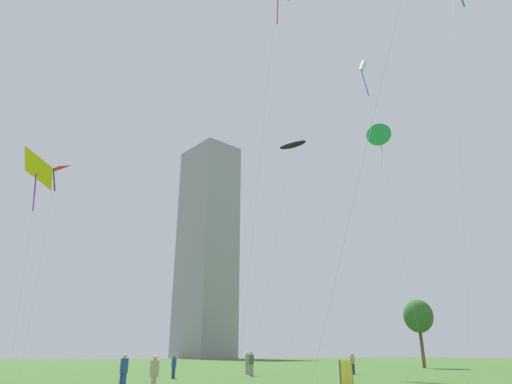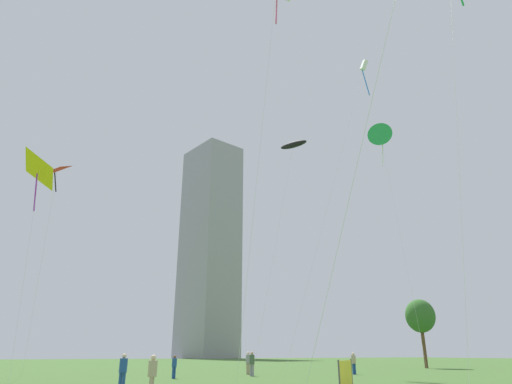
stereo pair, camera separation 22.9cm
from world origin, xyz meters
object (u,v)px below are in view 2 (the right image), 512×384
(person_standing_0, at_px, (354,362))
(person_standing_2, at_px, (123,369))
(kite_flying_7, at_px, (293,145))
(distant_highrise_0, at_px, (210,247))
(kite_flying_0, at_px, (381,138))
(park_tree_0, at_px, (420,316))
(person_standing_4, at_px, (248,361))
(kite_flying_1, at_px, (364,69))
(person_standing_1, at_px, (152,373))
(kite_flying_3, at_px, (40,171))
(person_standing_6, at_px, (174,365))
(person_standing_3, at_px, (252,362))
(event_banner, at_px, (346,374))
(kite_flying_5, at_px, (57,171))

(person_standing_0, bearing_deg, person_standing_2, -156.62)
(kite_flying_7, height_order, distant_highrise_0, distant_highrise_0)
(kite_flying_0, xyz_separation_m, park_tree_0, (12.95, 10.20, -17.48))
(person_standing_4, distance_m, kite_flying_1, 32.15)
(person_standing_1, bearing_deg, kite_flying_3, 53.28)
(person_standing_6, bearing_deg, person_standing_3, 160.07)
(person_standing_3, bearing_deg, distant_highrise_0, -66.83)
(event_banner, bearing_deg, kite_flying_7, 65.29)
(person_standing_1, xyz_separation_m, kite_flying_7, (18.06, 18.10, 22.39))
(kite_flying_0, height_order, park_tree_0, kite_flying_0)
(kite_flying_3, bearing_deg, person_standing_1, -70.00)
(person_standing_2, xyz_separation_m, park_tree_0, (39.33, 18.85, 5.10))
(person_standing_6, bearing_deg, person_standing_4, 179.22)
(park_tree_0, bearing_deg, person_standing_0, -152.23)
(person_standing_1, bearing_deg, distant_highrise_0, 12.74)
(person_standing_4, distance_m, event_banner, 17.34)
(person_standing_4, distance_m, distant_highrise_0, 129.89)
(person_standing_1, relative_size, kite_flying_7, 0.07)
(park_tree_0, bearing_deg, person_standing_2, -154.39)
(kite_flying_0, bearing_deg, distant_highrise_0, 78.59)
(person_standing_3, relative_size, event_banner, 0.76)
(person_standing_6, xyz_separation_m, kite_flying_7, (13.18, 4.20, 22.44))
(person_standing_1, distance_m, kite_flying_5, 27.61)
(person_standing_2, relative_size, park_tree_0, 0.21)
(person_standing_6, relative_size, park_tree_0, 0.19)
(person_standing_3, height_order, person_standing_6, person_standing_3)
(person_standing_0, height_order, kite_flying_7, kite_flying_7)
(person_standing_0, bearing_deg, park_tree_0, 27.50)
(person_standing_3, distance_m, kite_flying_7, 23.54)
(kite_flying_5, distance_m, event_banner, 30.93)
(person_standing_1, distance_m, kite_flying_1, 39.59)
(person_standing_1, height_order, person_standing_3, person_standing_3)
(park_tree_0, xyz_separation_m, distant_highrise_0, (11.75, 112.14, 33.71))
(kite_flying_1, bearing_deg, kite_flying_0, 25.59)
(person_standing_0, height_order, kite_flying_1, kite_flying_1)
(kite_flying_1, height_order, event_banner, kite_flying_1)
(person_standing_0, relative_size, person_standing_4, 0.97)
(person_standing_6, height_order, kite_flying_0, kite_flying_0)
(kite_flying_1, relative_size, kite_flying_7, 1.32)
(person_standing_0, bearing_deg, kite_flying_1, -32.25)
(person_standing_4, distance_m, kite_flying_5, 24.13)
(person_standing_1, height_order, kite_flying_5, kite_flying_5)
(person_standing_4, height_order, kite_flying_7, kite_flying_7)
(event_banner, bearing_deg, person_standing_4, 81.52)
(person_standing_0, bearing_deg, kite_flying_7, 117.55)
(person_standing_1, relative_size, person_standing_4, 0.90)
(person_standing_3, relative_size, distant_highrise_0, 0.02)
(park_tree_0, bearing_deg, kite_flying_1, -143.61)
(person_standing_2, height_order, kite_flying_0, kite_flying_0)
(person_standing_4, bearing_deg, distant_highrise_0, -63.86)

